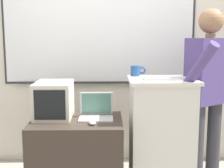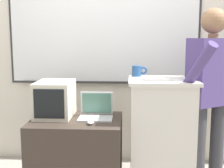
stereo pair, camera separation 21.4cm
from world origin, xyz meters
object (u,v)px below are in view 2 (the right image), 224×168
(side_desk, at_px, (77,155))
(crt_monitor, at_px, (55,99))
(person_presenter, at_px, (211,86))
(computer_mouse_by_laptop, at_px, (91,122))
(laptop, at_px, (96,110))
(wireless_keyboard, at_px, (166,79))
(lectern_podium, at_px, (161,135))
(coffee_mug, at_px, (137,71))

(side_desk, height_order, crt_monitor, crt_monitor)
(person_presenter, bearing_deg, computer_mouse_by_laptop, 162.73)
(laptop, relative_size, wireless_keyboard, 0.77)
(lectern_podium, relative_size, laptop, 3.40)
(wireless_keyboard, xyz_separation_m, crt_monitor, (-1.01, 0.10, -0.21))
(laptop, height_order, wireless_keyboard, wireless_keyboard)
(wireless_keyboard, bearing_deg, laptop, 172.64)
(laptop, bearing_deg, lectern_podium, -1.41)
(person_presenter, distance_m, coffee_mug, 0.69)
(laptop, distance_m, computer_mouse_by_laptop, 0.23)
(side_desk, relative_size, computer_mouse_by_laptop, 8.20)
(lectern_podium, distance_m, side_desk, 0.80)
(lectern_podium, height_order, crt_monitor, lectern_podium)
(side_desk, bearing_deg, coffee_mug, 22.98)
(side_desk, bearing_deg, lectern_podium, 3.51)
(lectern_podium, distance_m, person_presenter, 0.64)
(side_desk, relative_size, wireless_keyboard, 2.05)
(computer_mouse_by_laptop, height_order, coffee_mug, coffee_mug)
(lectern_podium, relative_size, person_presenter, 0.62)
(person_presenter, xyz_separation_m, coffee_mug, (-0.67, 0.11, 0.12))
(wireless_keyboard, bearing_deg, side_desk, 178.71)
(wireless_keyboard, distance_m, coffee_mug, 0.35)
(coffee_mug, bearing_deg, computer_mouse_by_laptop, -135.55)
(laptop, bearing_deg, crt_monitor, 176.99)
(wireless_keyboard, bearing_deg, lectern_podium, 107.12)
(side_desk, distance_m, coffee_mug, 0.97)
(wireless_keyboard, height_order, computer_mouse_by_laptop, wireless_keyboard)
(wireless_keyboard, height_order, coffee_mug, coffee_mug)
(wireless_keyboard, xyz_separation_m, coffee_mug, (-0.24, 0.25, 0.04))
(computer_mouse_by_laptop, height_order, crt_monitor, crt_monitor)
(side_desk, bearing_deg, computer_mouse_by_laptop, -46.97)
(person_presenter, distance_m, laptop, 1.08)
(side_desk, xyz_separation_m, coffee_mug, (0.56, 0.24, 0.76))
(person_presenter, relative_size, laptop, 5.45)
(person_presenter, xyz_separation_m, laptop, (-1.05, -0.06, -0.23))
(side_desk, relative_size, person_presenter, 0.49)
(wireless_keyboard, xyz_separation_m, computer_mouse_by_laptop, (-0.65, -0.14, -0.36))
(person_presenter, relative_size, wireless_keyboard, 4.21)
(side_desk, bearing_deg, laptop, 19.75)
(lectern_podium, xyz_separation_m, laptop, (-0.60, 0.01, 0.22))
(crt_monitor, bearing_deg, computer_mouse_by_laptop, -33.73)
(side_desk, bearing_deg, wireless_keyboard, -1.29)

